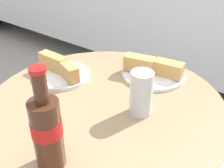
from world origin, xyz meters
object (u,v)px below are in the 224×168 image
Objects in this scene: cola_bottle_left at (47,130)px; lunch_plate_far at (153,71)px; drinking_glass at (141,95)px; lunch_plate_near at (61,71)px; bistro_table at (105,142)px.

cola_bottle_left reaches higher than lunch_plate_far.
drinking_glass is 0.67× the size of lunch_plate_near.
drinking_glass is at bearing -2.05° from lunch_plate_near.
cola_bottle_left is at bearing -102.37° from drinking_glass.
cola_bottle_left is 0.31m from drinking_glass.
drinking_glass is at bearing 77.63° from cola_bottle_left.
lunch_plate_near is at bearing -142.75° from lunch_plate_far.
cola_bottle_left reaches higher than bistro_table.
lunch_plate_near is at bearing 132.30° from cola_bottle_left.
lunch_plate_near is at bearing 177.95° from drinking_glass.
lunch_plate_far is at bearing 109.95° from drinking_glass.
drinking_glass is at bearing -70.05° from lunch_plate_far.
cola_bottle_left is (0.05, -0.27, 0.27)m from bistro_table.
lunch_plate_near is (-0.35, 0.01, -0.04)m from drinking_glass.
bistro_table is 0.31m from lunch_plate_far.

